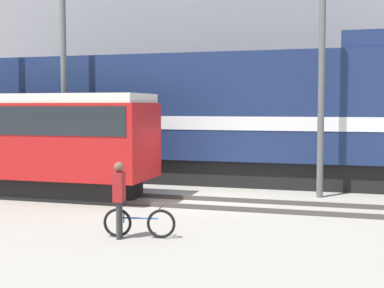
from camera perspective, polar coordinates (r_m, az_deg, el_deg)
ground_plane at (r=17.13m, az=1.61°, el=-6.15°), size 120.00×120.00×0.00m
track_near at (r=16.55m, az=1.07°, el=-6.26°), size 60.00×1.50×0.14m
track_far at (r=21.24m, az=4.58°, el=-3.98°), size 60.00×1.51×0.14m
building_backdrop at (r=29.75m, az=8.14°, el=7.03°), size 31.82×6.00×9.21m
freight_locomotive at (r=21.69m, az=-1.86°, el=2.99°), size 19.23×3.04×5.63m
streetcar at (r=19.07m, az=-17.99°, el=0.64°), size 9.37×2.54×3.43m
bicycle at (r=12.51m, az=-5.65°, el=-8.39°), size 1.68×0.48×0.73m
person at (r=12.33m, az=-7.78°, el=-5.09°), size 0.28×0.39×1.77m
utility_pole_center at (r=21.00m, az=-13.55°, el=8.54°), size 0.22×0.22×9.43m
utility_pole_right at (r=18.18m, az=13.63°, el=5.49°), size 0.21×0.21×7.05m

